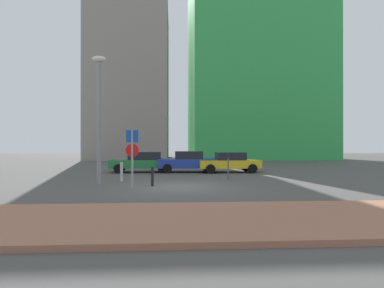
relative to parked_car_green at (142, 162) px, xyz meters
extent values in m
plane|color=#4C4947|center=(2.42, -8.24, -0.76)|extent=(120.00, 120.00, 0.00)
cube|color=#9E664C|center=(2.42, -15.11, -0.69)|extent=(40.00, 4.16, 0.14)
cube|color=#237238|center=(-0.07, 0.00, -0.15)|extent=(4.48, 1.81, 0.58)
cube|color=black|center=(0.17, 0.00, 0.42)|extent=(2.33, 1.62, 0.55)
cylinder|color=black|center=(-1.56, -0.89, -0.44)|extent=(0.65, 0.24, 0.64)
cylinder|color=black|center=(-1.60, 0.82, -0.44)|extent=(0.65, 0.24, 0.64)
cylinder|color=black|center=(1.46, -0.82, -0.44)|extent=(0.65, 0.24, 0.64)
cylinder|color=black|center=(1.42, 0.89, -0.44)|extent=(0.65, 0.24, 0.64)
cube|color=#1E389E|center=(3.30, -0.13, -0.12)|extent=(4.37, 1.85, 0.64)
cube|color=black|center=(3.33, -0.13, 0.47)|extent=(1.98, 1.68, 0.54)
cylinder|color=black|center=(1.81, -1.00, -0.44)|extent=(0.64, 0.23, 0.64)
cylinder|color=black|center=(1.83, 0.78, -0.44)|extent=(0.64, 0.23, 0.64)
cylinder|color=black|center=(4.76, -1.05, -0.44)|extent=(0.64, 0.23, 0.64)
cylinder|color=black|center=(4.79, 0.74, -0.44)|extent=(0.64, 0.23, 0.64)
cube|color=gold|center=(6.18, -0.57, -0.16)|extent=(4.44, 1.96, 0.56)
cube|color=black|center=(6.29, -0.56, 0.39)|extent=(2.06, 1.69, 0.54)
cylinder|color=black|center=(4.75, -1.51, -0.44)|extent=(0.65, 0.25, 0.64)
cylinder|color=black|center=(4.66, 0.21, -0.44)|extent=(0.65, 0.25, 0.64)
cylinder|color=black|center=(7.71, -1.35, -0.44)|extent=(0.65, 0.25, 0.64)
cylinder|color=black|center=(7.61, 0.37, -0.44)|extent=(0.65, 0.25, 0.64)
cylinder|color=gray|center=(0.37, -8.77, 0.56)|extent=(0.10, 0.10, 2.65)
cube|color=#1447B7|center=(0.37, -8.77, 1.58)|extent=(0.55, 0.13, 0.55)
cylinder|color=red|center=(0.37, -8.77, 0.96)|extent=(0.60, 0.13, 0.60)
cylinder|color=#4C4C51|center=(5.28, -5.39, -0.14)|extent=(0.08, 0.08, 1.24)
cube|color=black|center=(5.28, -5.39, 0.62)|extent=(0.18, 0.14, 0.28)
cylinder|color=gray|center=(-1.45, -7.21, 2.26)|extent=(0.20, 0.20, 6.04)
ellipsoid|color=silver|center=(-1.45, -7.21, 5.43)|extent=(0.70, 0.36, 0.30)
cylinder|color=#B7B7BC|center=(-0.58, -5.76, -0.25)|extent=(0.15, 0.15, 1.03)
cylinder|color=black|center=(1.21, -7.89, -0.30)|extent=(0.13, 0.13, 0.91)
cube|color=green|center=(14.17, 24.30, 12.78)|extent=(18.66, 17.61, 27.09)
cube|color=gray|center=(-3.70, 22.84, 10.02)|extent=(10.42, 13.60, 21.56)
camera|label=1|loc=(2.17, -23.11, 1.19)|focal=29.83mm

